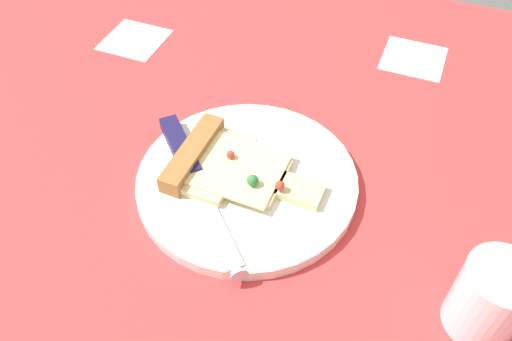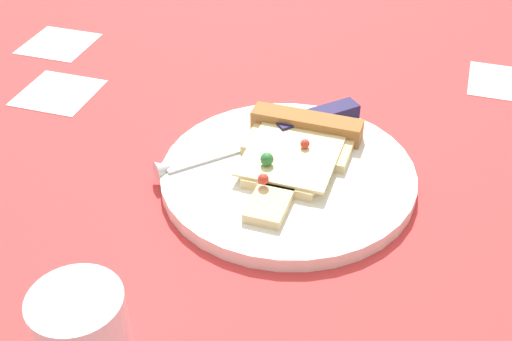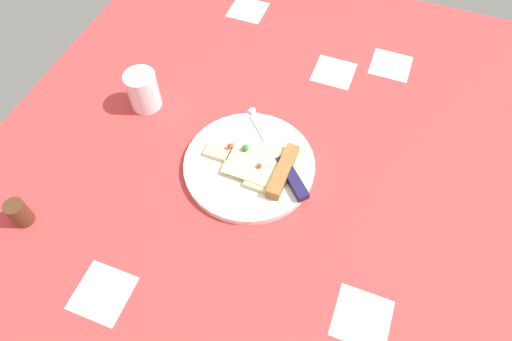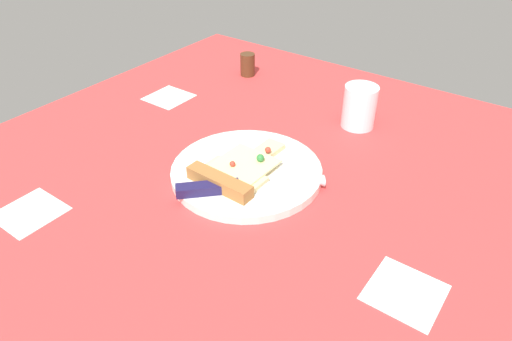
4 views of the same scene
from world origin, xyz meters
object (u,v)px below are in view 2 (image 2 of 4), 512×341
(pizza_slice, at_px, (295,149))
(knife, at_px, (281,130))
(plate, at_px, (288,176))
(drinking_glass, at_px, (84,340))

(pizza_slice, xyz_separation_m, knife, (-0.03, -0.02, -0.00))
(plate, xyz_separation_m, drinking_glass, (0.27, -0.08, 0.04))
(pizza_slice, bearing_deg, drinking_glass, 76.60)
(knife, bearing_deg, drinking_glass, 125.86)
(plate, xyz_separation_m, pizza_slice, (-0.03, 0.00, 0.02))
(drinking_glass, bearing_deg, pizza_slice, 165.42)
(pizza_slice, relative_size, drinking_glass, 2.06)
(pizza_slice, height_order, drinking_glass, drinking_glass)
(pizza_slice, distance_m, knife, 0.04)
(knife, distance_m, drinking_glass, 0.33)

